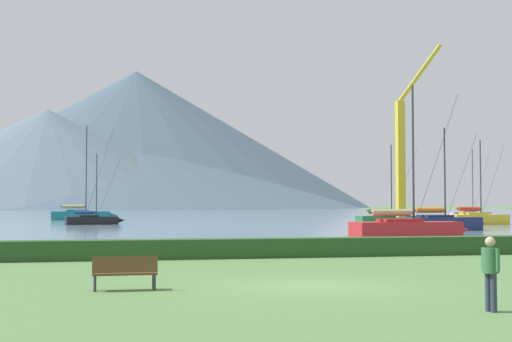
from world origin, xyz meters
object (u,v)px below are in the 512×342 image
object	(u,v)px
sailboat_slip_5	(388,220)
sailboat_slip_6	(470,214)
sailboat_slip_2	(440,223)
sailboat_slip_7	(93,220)
person_seated_viewer	(491,267)
dock_crane	(402,169)
park_bench_near_path	(125,271)
sailboat_slip_9	(82,215)
sailboat_slip_0	(477,218)
sailboat_slip_3	(407,228)

from	to	relation	value
sailboat_slip_5	sailboat_slip_6	size ratio (longest dim) A/B	0.79
sailboat_slip_2	sailboat_slip_7	xyz separation A→B (m)	(-30.32, 24.31, -0.15)
sailboat_slip_2	person_seated_viewer	xyz separation A→B (m)	(-20.25, -43.41, 0.28)
sailboat_slip_6	person_seated_viewer	distance (m)	102.41
sailboat_slip_5	person_seated_viewer	world-z (taller)	sailboat_slip_5
dock_crane	park_bench_near_path	bearing A→B (deg)	-120.82
sailboat_slip_7	sailboat_slip_9	distance (m)	22.42
sailboat_slip_0	sailboat_slip_5	distance (m)	10.90
sailboat_slip_2	park_bench_near_path	world-z (taller)	sailboat_slip_2
sailboat_slip_6	sailboat_slip_7	bearing A→B (deg)	-157.34
sailboat_slip_7	person_seated_viewer	size ratio (longest dim) A/B	4.86
sailboat_slip_7	dock_crane	distance (m)	34.69
sailboat_slip_0	person_seated_viewer	xyz separation A→B (m)	(-32.38, -58.84, 0.28)
sailboat_slip_2	sailboat_slip_6	world-z (taller)	sailboat_slip_6
sailboat_slip_2	sailboat_slip_5	size ratio (longest dim) A/B	1.03
sailboat_slip_2	person_seated_viewer	bearing A→B (deg)	-124.37
sailboat_slip_7	sailboat_slip_9	size ratio (longest dim) A/B	0.59
sailboat_slip_0	sailboat_slip_9	xyz separation A→B (m)	(-44.45, 31.20, 0.09)
sailboat_slip_0	person_seated_viewer	bearing A→B (deg)	-128.24
sailboat_slip_5	sailboat_slip_7	bearing A→B (deg)	161.85
sailboat_slip_2	person_seated_viewer	size ratio (longest dim) A/B	5.50
park_bench_near_path	dock_crane	world-z (taller)	dock_crane
sailboat_slip_0	dock_crane	distance (m)	12.42
sailboat_slip_3	dock_crane	bearing A→B (deg)	65.24
sailboat_slip_7	park_bench_near_path	world-z (taller)	sailboat_slip_7
sailboat_slip_0	sailboat_slip_3	distance (m)	35.22
sailboat_slip_3	sailboat_slip_9	world-z (taller)	sailboat_slip_9
sailboat_slip_2	sailboat_slip_9	xyz separation A→B (m)	(-32.32, 46.63, 0.09)
sailboat_slip_9	park_bench_near_path	size ratio (longest dim) A/B	7.71
dock_crane	sailboat_slip_6	bearing A→B (deg)	52.62
sailboat_slip_7	sailboat_slip_9	world-z (taller)	sailboat_slip_9
sailboat_slip_2	sailboat_slip_5	xyz separation A→B (m)	(1.23, 15.03, -0.07)
sailboat_slip_9	dock_crane	world-z (taller)	dock_crane
sailboat_slip_0	sailboat_slip_6	size ratio (longest dim) A/B	0.85
sailboat_slip_3	person_seated_viewer	distance (m)	32.59
sailboat_slip_5	sailboat_slip_7	distance (m)	32.89
sailboat_slip_6	person_seated_viewer	world-z (taller)	sailboat_slip_6
sailboat_slip_6	sailboat_slip_0	bearing A→B (deg)	-115.61
sailboat_slip_6	sailboat_slip_7	world-z (taller)	sailboat_slip_6
sailboat_slip_3	sailboat_slip_6	distance (m)	70.25
sailboat_slip_3	park_bench_near_path	world-z (taller)	sailboat_slip_3
sailboat_slip_0	sailboat_slip_5	world-z (taller)	sailboat_slip_0
sailboat_slip_3	sailboat_slip_6	bearing A→B (deg)	56.15
sailboat_slip_3	park_bench_near_path	xyz separation A→B (m)	(-19.26, -25.01, -0.16)
sailboat_slip_0	sailboat_slip_2	xyz separation A→B (m)	(-12.13, -15.43, 0.01)
sailboat_slip_2	sailboat_slip_3	distance (m)	15.61
sailboat_slip_7	person_seated_viewer	distance (m)	68.46
sailboat_slip_2	sailboat_slip_3	world-z (taller)	sailboat_slip_3
person_seated_viewer	sailboat_slip_7	bearing A→B (deg)	89.18
sailboat_slip_7	sailboat_slip_9	bearing A→B (deg)	86.87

